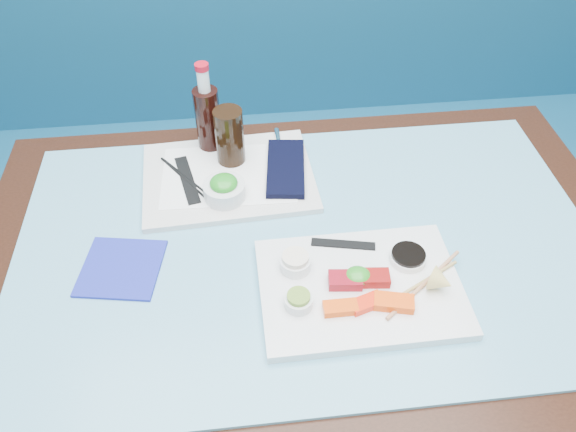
{
  "coord_description": "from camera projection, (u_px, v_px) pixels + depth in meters",
  "views": [
    {
      "loc": [
        -0.13,
        0.67,
        1.63
      ],
      "look_at": [
        -0.04,
        1.49,
        0.8
      ],
      "focal_mm": 35.0,
      "sensor_mm": 36.0,
      "label": 1
    }
  ],
  "objects": [
    {
      "name": "booth_bench",
      "position": [
        274.0,
        145.0,
        2.04
      ],
      "size": [
        3.0,
        0.56,
        1.17
      ],
      "color": "navy",
      "rests_on": "ground"
    },
    {
      "name": "dining_table",
      "position": [
        307.0,
        271.0,
        1.24
      ],
      "size": [
        1.4,
        0.9,
        0.75
      ],
      "color": "black",
      "rests_on": "ground"
    },
    {
      "name": "glass_top",
      "position": [
        308.0,
        245.0,
        1.18
      ],
      "size": [
        1.22,
        0.76,
        0.01
      ],
      "primitive_type": "cube",
      "color": "#61A6C3",
      "rests_on": "dining_table"
    },
    {
      "name": "sashimi_plate",
      "position": [
        360.0,
        288.0,
        1.08
      ],
      "size": [
        0.39,
        0.28,
        0.02
      ],
      "primitive_type": "cube",
      "rotation": [
        0.0,
        0.0,
        0.01
      ],
      "color": "white",
      "rests_on": "glass_top"
    },
    {
      "name": "salmon_left",
      "position": [
        340.0,
        308.0,
        1.03
      ],
      "size": [
        0.06,
        0.03,
        0.02
      ],
      "primitive_type": "cube",
      "rotation": [
        0.0,
        0.0,
        0.0
      ],
      "color": "#FB4C0A",
      "rests_on": "sashimi_plate"
    },
    {
      "name": "salmon_mid",
      "position": [
        367.0,
        303.0,
        1.04
      ],
      "size": [
        0.07,
        0.05,
        0.02
      ],
      "primitive_type": "cube",
      "rotation": [
        0.0,
        0.0,
        0.31
      ],
      "color": "#FF270A",
      "rests_on": "sashimi_plate"
    },
    {
      "name": "salmon_right",
      "position": [
        394.0,
        302.0,
        1.03
      ],
      "size": [
        0.08,
        0.05,
        0.02
      ],
      "primitive_type": "cube",
      "rotation": [
        0.0,
        0.0,
        -0.24
      ],
      "color": "#FF4B0A",
      "rests_on": "sashimi_plate"
    },
    {
      "name": "tuna_left",
      "position": [
        345.0,
        280.0,
        1.07
      ],
      "size": [
        0.07,
        0.05,
        0.02
      ],
      "primitive_type": "cube",
      "rotation": [
        0.0,
        0.0,
        -0.11
      ],
      "color": "maroon",
      "rests_on": "sashimi_plate"
    },
    {
      "name": "tuna_right",
      "position": [
        373.0,
        278.0,
        1.07
      ],
      "size": [
        0.06,
        0.04,
        0.02
      ],
      "primitive_type": "cube",
      "rotation": [
        0.0,
        0.0,
        -0.1
      ],
      "color": "maroon",
      "rests_on": "sashimi_plate"
    },
    {
      "name": "seaweed_garnish",
      "position": [
        358.0,
        276.0,
        1.07
      ],
      "size": [
        0.06,
        0.05,
        0.03
      ],
      "primitive_type": "ellipsoid",
      "rotation": [
        0.0,
        0.0,
        -0.15
      ],
      "color": "#298E20",
      "rests_on": "sashimi_plate"
    },
    {
      "name": "ramekin_wasabi",
      "position": [
        298.0,
        302.0,
        1.03
      ],
      "size": [
        0.07,
        0.07,
        0.02
      ],
      "primitive_type": "cylinder",
      "rotation": [
        0.0,
        0.0,
        0.26
      ],
      "color": "white",
      "rests_on": "sashimi_plate"
    },
    {
      "name": "wasabi_fill",
      "position": [
        299.0,
        296.0,
        1.02
      ],
      "size": [
        0.06,
        0.06,
        0.01
      ],
      "primitive_type": "cylinder",
      "rotation": [
        0.0,
        0.0,
        0.41
      ],
      "color": "olive",
      "rests_on": "ramekin_wasabi"
    },
    {
      "name": "ramekin_ginger",
      "position": [
        295.0,
        264.0,
        1.1
      ],
      "size": [
        0.07,
        0.07,
        0.03
      ],
      "primitive_type": "cylinder",
      "rotation": [
        0.0,
        0.0,
        -0.26
      ],
      "color": "white",
      "rests_on": "sashimi_plate"
    },
    {
      "name": "ginger_fill",
      "position": [
        295.0,
        258.0,
        1.08
      ],
      "size": [
        0.06,
        0.06,
        0.01
      ],
      "primitive_type": "cylinder",
      "rotation": [
        0.0,
        0.0,
        0.09
      ],
      "color": "beige",
      "rests_on": "ramekin_ginger"
    },
    {
      "name": "soy_dish",
      "position": [
        408.0,
        258.0,
        1.11
      ],
      "size": [
        0.09,
        0.09,
        0.01
      ],
      "primitive_type": "cylinder",
      "rotation": [
        0.0,
        0.0,
        0.21
      ],
      "color": "white",
      "rests_on": "sashimi_plate"
    },
    {
      "name": "soy_fill",
      "position": [
        409.0,
        254.0,
        1.11
      ],
      "size": [
        0.09,
        0.09,
        0.01
      ],
      "primitive_type": "cylinder",
      "rotation": [
        0.0,
        0.0,
        -0.35
      ],
      "color": "black",
      "rests_on": "soy_dish"
    },
    {
      "name": "lemon_wedge",
      "position": [
        441.0,
        282.0,
        1.05
      ],
      "size": [
        0.06,
        0.06,
        0.05
      ],
      "primitive_type": "cone",
      "rotation": [
        1.57,
        0.0,
        0.91
      ],
      "color": "#F9D876",
      "rests_on": "sashimi_plate"
    },
    {
      "name": "chopstick_sleeve",
      "position": [
        343.0,
        244.0,
        1.15
      ],
      "size": [
        0.13,
        0.05,
        0.0
      ],
      "primitive_type": "cube",
      "rotation": [
        0.0,
        0.0,
        -0.21
      ],
      "color": "black",
      "rests_on": "sashimi_plate"
    },
    {
      "name": "wooden_chopstick_a",
      "position": [
        419.0,
        284.0,
        1.07
      ],
      "size": [
        0.18,
        0.1,
        0.01
      ],
      "primitive_type": "cylinder",
      "rotation": [
        1.57,
        0.0,
        -1.08
      ],
      "color": "tan",
      "rests_on": "sashimi_plate"
    },
    {
      "name": "wooden_chopstick_b",
      "position": [
        424.0,
        284.0,
        1.07
      ],
      "size": [
        0.18,
        0.15,
        0.01
      ],
      "primitive_type": "cylinder",
      "rotation": [
        1.57,
        0.0,
        -0.9
      ],
      "color": "tan",
      "rests_on": "sashimi_plate"
    },
    {
      "name": "serving_tray",
      "position": [
        229.0,
        177.0,
        1.32
      ],
      "size": [
        0.41,
        0.32,
        0.01
      ],
      "primitive_type": "cube",
      "rotation": [
        0.0,
        0.0,
        0.05
      ],
      "color": "silver",
      "rests_on": "glass_top"
    },
    {
      "name": "paper_placemat",
      "position": [
        228.0,
        175.0,
        1.31
      ],
      "size": [
        0.31,
        0.23,
        0.0
      ],
      "primitive_type": "cube",
      "rotation": [
        0.0,
        0.0,
        -0.03
      ],
      "color": "white",
      "rests_on": "serving_tray"
    },
    {
      "name": "seaweed_bowl",
      "position": [
        224.0,
        191.0,
        1.24
      ],
      "size": [
        0.12,
        0.12,
        0.04
      ],
      "primitive_type": "cylinder",
      "rotation": [
        0.0,
        0.0,
        0.38
      ],
      "color": "silver",
      "rests_on": "serving_tray"
    },
    {
      "name": "seaweed_salad",
      "position": [
        224.0,
        183.0,
        1.23
      ],
      "size": [
        0.07,
        0.07,
        0.03
      ],
      "primitive_type": "ellipsoid",
      "rotation": [
        0.0,
        0.0,
        0.14
      ],
      "color": "#218A1F",
      "rests_on": "seaweed_bowl"
    },
    {
      "name": "cola_glass",
      "position": [
        230.0,
        136.0,
        1.3
      ],
      "size": [
        0.07,
        0.07,
        0.14
      ],
      "primitive_type": "cylinder",
      "rotation": [
        0.0,
        0.0,
        0.02
      ],
      "color": "black",
      "rests_on": "serving_tray"
    },
    {
      "name": "navy_pouch",
      "position": [
        286.0,
        168.0,
        1.32
      ],
      "size": [
        0.11,
        0.21,
        0.02
      ],
      "primitive_type": "cube",
      "rotation": [
        0.0,
        0.0,
        -0.12
      ],
      "color": "black",
      "rests_on": "serving_tray"
    },
    {
      "name": "fork",
      "position": [
        279.0,
        142.0,
        1.39
      ],
      "size": [
        0.01,
        0.1,
        0.01
      ],
      "primitive_type": "cylinder",
      "rotation": [
        1.57,
        0.0,
        0.01
      ],
      "color": "white",
      "rests_on": "serving_tray"
    },
    {
      "name": "black_chopstick_a",
      "position": [
        186.0,
        180.0,
        1.3
      ],
      "size": [
        0.12,
        0.18,
        0.01
      ],
      "primitive_type": "cylinder",
      "rotation": [
        1.57,
        0.0,
        0.6
      ],
      "color": "black",
      "rests_on": "serving_tray"
    },
    {
      "name": "black_chopstick_b",
      "position": [
        189.0,
        180.0,
        1.3
      ],
      "size": [
        0.13,
        0.17,
        0.01
      ],
      "primitive_type": "cylinder",
      "rotation": [
        1.57,
        0.0,
        0.66
      ],
      "color": "black",
      "rests_on": "serving_tray"
    },
    {
      "name": "tray_sleeve",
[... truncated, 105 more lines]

